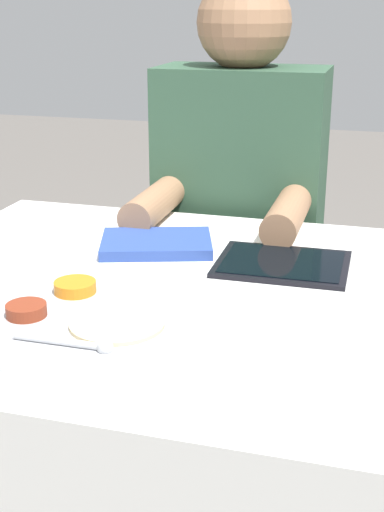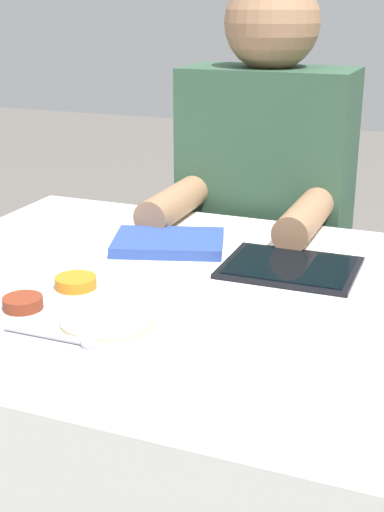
% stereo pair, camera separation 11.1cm
% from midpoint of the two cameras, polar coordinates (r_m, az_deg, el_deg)
% --- Properties ---
extents(dining_table, '(0.94, 0.82, 0.75)m').
position_cam_midpoint_polar(dining_table, '(1.35, 0.17, -17.22)').
color(dining_table, silver).
rests_on(dining_table, ground_plane).
extents(thali_tray, '(0.34, 0.34, 0.03)m').
position_cam_midpoint_polar(thali_tray, '(1.05, -6.26, -4.55)').
color(thali_tray, '#B7BABF').
rests_on(thali_tray, dining_table).
extents(red_notebook, '(0.24, 0.20, 0.02)m').
position_cam_midpoint_polar(red_notebook, '(1.33, 0.50, 0.98)').
color(red_notebook, silver).
rests_on(red_notebook, dining_table).
extents(tablet_device, '(0.23, 0.18, 0.01)m').
position_cam_midpoint_polar(tablet_device, '(1.24, 10.43, -0.95)').
color(tablet_device, black).
rests_on(tablet_device, dining_table).
extents(person_diner, '(0.37, 0.44, 1.25)m').
position_cam_midpoint_polar(person_diner, '(1.70, 7.54, -0.90)').
color(person_diner, black).
rests_on(person_diner, ground_plane).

